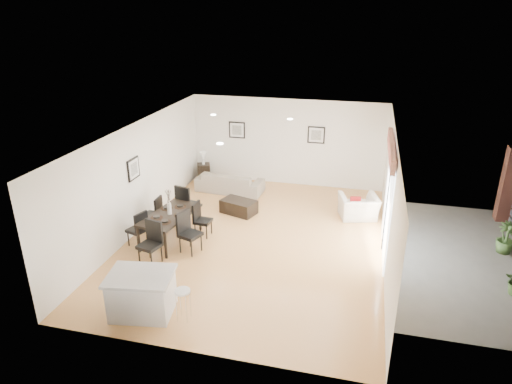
% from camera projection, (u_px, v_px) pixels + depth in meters
% --- Properties ---
extents(ground, '(8.00, 8.00, 0.00)m').
position_uv_depth(ground, '(256.00, 240.00, 11.05)').
color(ground, tan).
rests_on(ground, ground).
extents(wall_back, '(6.00, 0.04, 2.70)m').
position_uv_depth(wall_back, '(287.00, 142.00, 14.13)').
color(wall_back, white).
rests_on(wall_back, ground).
extents(wall_front, '(6.00, 0.04, 2.70)m').
position_uv_depth(wall_front, '(192.00, 283.00, 6.94)').
color(wall_front, white).
rests_on(wall_front, ground).
extents(wall_left, '(0.04, 8.00, 2.70)m').
position_uv_depth(wall_left, '(138.00, 178.00, 11.21)').
color(wall_left, white).
rests_on(wall_left, ground).
extents(wall_right, '(0.04, 8.00, 2.70)m').
position_uv_depth(wall_right, '(390.00, 201.00, 9.87)').
color(wall_right, white).
rests_on(wall_right, ground).
extents(ceiling, '(6.00, 8.00, 0.02)m').
position_uv_depth(ceiling, '(256.00, 132.00, 10.03)').
color(ceiling, white).
rests_on(ceiling, wall_back).
extents(sofa, '(2.09, 0.95, 0.59)m').
position_uv_depth(sofa, '(230.00, 182.00, 13.87)').
color(sofa, gray).
rests_on(sofa, ground).
extents(armchair, '(1.17, 1.08, 0.63)m').
position_uv_depth(armchair, '(358.00, 207.00, 12.10)').
color(armchair, beige).
rests_on(armchair, ground).
extents(courtyard_plant_b, '(0.49, 0.49, 0.74)m').
position_uv_depth(courtyard_plant_b, '(506.00, 238.00, 10.37)').
color(courtyard_plant_b, '#415E28').
rests_on(courtyard_plant_b, ground).
extents(dining_table, '(1.08, 1.78, 0.70)m').
position_uv_depth(dining_table, '(170.00, 217.00, 10.82)').
color(dining_table, black).
rests_on(dining_table, ground).
extents(dining_chair_wnear, '(0.50, 0.50, 0.88)m').
position_uv_depth(dining_chair_wnear, '(139.00, 227.00, 10.61)').
color(dining_chair_wnear, black).
rests_on(dining_chair_wnear, ground).
extents(dining_chair_wfar, '(0.41, 0.41, 0.89)m').
position_uv_depth(dining_chair_wfar, '(155.00, 212.00, 11.38)').
color(dining_chair_wfar, black).
rests_on(dining_chair_wfar, ground).
extents(dining_chair_enear, '(0.56, 0.56, 0.97)m').
position_uv_depth(dining_chair_enear, '(187.00, 230.00, 10.37)').
color(dining_chair_enear, black).
rests_on(dining_chair_enear, ground).
extents(dining_chair_efar, '(0.41, 0.41, 0.86)m').
position_uv_depth(dining_chair_efar, '(200.00, 217.00, 11.12)').
color(dining_chair_efar, black).
rests_on(dining_chair_efar, ground).
extents(dining_chair_head, '(0.53, 0.53, 0.97)m').
position_uv_depth(dining_chair_head, '(152.00, 240.00, 9.92)').
color(dining_chair_head, black).
rests_on(dining_chair_head, ground).
extents(dining_chair_foot, '(0.58, 0.58, 1.03)m').
position_uv_depth(dining_chair_foot, '(186.00, 202.00, 11.77)').
color(dining_chair_foot, black).
rests_on(dining_chair_foot, ground).
extents(vase, '(0.75, 1.18, 0.62)m').
position_uv_depth(vase, '(169.00, 205.00, 10.71)').
color(vase, white).
rests_on(vase, dining_table).
extents(coffee_table, '(1.05, 0.82, 0.37)m').
position_uv_depth(coffee_table, '(239.00, 207.00, 12.45)').
color(coffee_table, black).
rests_on(coffee_table, ground).
extents(side_table, '(0.52, 0.52, 0.53)m').
position_uv_depth(side_table, '(204.00, 172.00, 14.83)').
color(side_table, black).
rests_on(side_table, ground).
extents(table_lamp, '(0.21, 0.21, 0.40)m').
position_uv_depth(table_lamp, '(203.00, 156.00, 14.63)').
color(table_lamp, white).
rests_on(table_lamp, side_table).
extents(cushion, '(0.28, 0.13, 0.27)m').
position_uv_depth(cushion, '(355.00, 202.00, 11.98)').
color(cushion, maroon).
rests_on(cushion, armchair).
extents(kitchen_island, '(1.29, 1.06, 0.81)m').
position_uv_depth(kitchen_island, '(142.00, 294.00, 8.29)').
color(kitchen_island, silver).
rests_on(kitchen_island, ground).
extents(bar_stool, '(0.28, 0.28, 0.62)m').
position_uv_depth(bar_stool, '(183.00, 294.00, 8.06)').
color(bar_stool, white).
rests_on(bar_stool, ground).
extents(framed_print_back_left, '(0.52, 0.04, 0.52)m').
position_uv_depth(framed_print_back_left, '(237.00, 130.00, 14.35)').
color(framed_print_back_left, black).
rests_on(framed_print_back_left, wall_back).
extents(framed_print_back_right, '(0.52, 0.04, 0.52)m').
position_uv_depth(framed_print_back_right, '(316.00, 135.00, 13.79)').
color(framed_print_back_right, black).
rests_on(framed_print_back_right, wall_back).
extents(framed_print_left_wall, '(0.04, 0.52, 0.52)m').
position_uv_depth(framed_print_left_wall, '(133.00, 169.00, 10.91)').
color(framed_print_left_wall, black).
rests_on(framed_print_left_wall, wall_left).
extents(sliding_door, '(0.12, 2.70, 2.57)m').
position_uv_depth(sliding_door, '(389.00, 182.00, 10.03)').
color(sliding_door, white).
rests_on(sliding_door, wall_right).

